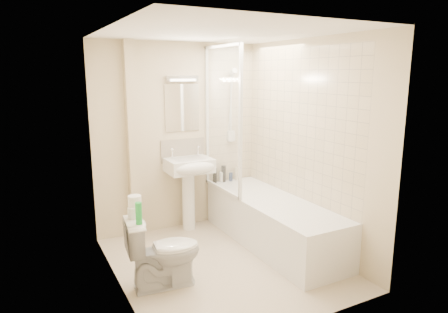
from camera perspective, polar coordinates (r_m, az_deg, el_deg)
floor at (r=4.47m, az=-0.05°, el=-14.96°), size 2.50×2.50×0.00m
wall_back at (r=5.19m, az=-6.49°, el=2.73°), size 2.20×0.02×2.40m
wall_left at (r=3.70m, az=-15.30°, el=-1.31°), size 0.02×2.50×2.40m
wall_right at (r=4.68m, az=11.97°, el=1.54°), size 0.02×2.50×2.40m
ceiling at (r=4.01m, az=-0.05°, el=17.34°), size 2.20×2.50×0.02m
tile_back at (r=5.47m, az=0.87°, el=5.63°), size 0.70×0.01×1.75m
tile_right at (r=4.77m, az=10.62°, el=4.52°), size 0.01×2.10×1.75m
pipe_boxing at (r=4.95m, az=-12.93°, el=2.05°), size 0.12×0.12×2.40m
splashback at (r=5.23m, az=-5.89°, el=0.92°), size 0.60×0.02×0.30m
mirror at (r=5.16m, az=-6.01°, el=6.92°), size 0.46×0.01×0.60m
strip_light at (r=5.12m, az=-6.01°, el=11.04°), size 0.42×0.07×0.07m
bathtub at (r=4.85m, az=6.93°, el=-9.11°), size 0.70×2.10×0.55m
shower_screen at (r=4.92m, az=-0.25°, el=5.23°), size 0.04×0.92×1.80m
shower_fixture at (r=5.42m, az=1.09°, el=6.86°), size 0.10×0.16×0.99m
pedestal_sink at (r=5.09m, az=-4.87°, el=-2.46°), size 0.56×0.51×1.09m
bottle_black_a at (r=5.41m, az=-1.31°, el=-2.75°), size 0.05×0.05×0.20m
bottle_white_a at (r=5.46m, az=-0.41°, el=-2.97°), size 0.05×0.05×0.14m
bottle_black_b at (r=5.47m, az=-0.07°, el=-2.48°), size 0.06×0.06×0.23m
bottle_blue at (r=5.54m, az=0.97°, el=-2.91°), size 0.05×0.05×0.11m
bottle_cream at (r=5.57m, az=1.77°, el=-2.47°), size 0.05×0.05×0.18m
bottle_white_b at (r=5.60m, az=2.24°, el=-2.66°), size 0.05×0.05×0.13m
toilet at (r=3.94m, az=-8.61°, el=-13.24°), size 0.54×0.78×0.71m
toilet_roll_lower at (r=3.79m, az=-12.85°, el=-7.86°), size 0.10×0.10×0.10m
toilet_roll_upper at (r=3.79m, az=-12.65°, el=-6.21°), size 0.12×0.12×0.10m
green_bottle at (r=3.62m, az=-12.08°, el=-7.95°), size 0.06×0.06×0.20m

